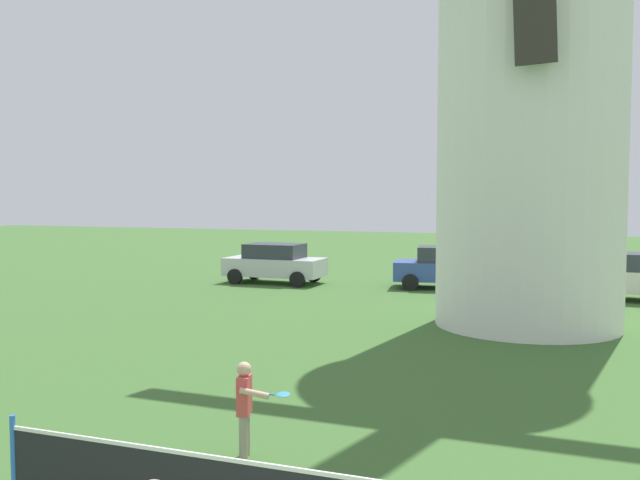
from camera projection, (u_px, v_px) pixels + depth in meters
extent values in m
cylinder|color=white|center=(531.00, 91.00, 17.43)|extent=(4.77, 4.77, 12.28)
cylinder|color=blue|center=(14.00, 466.00, 7.12)|extent=(0.06, 0.06, 1.10)
cube|color=white|center=(246.00, 462.00, 6.17)|extent=(5.43, 0.02, 0.04)
cylinder|color=#9E937F|center=(246.00, 434.00, 8.85)|extent=(0.11, 0.11, 0.57)
cylinder|color=#9E937F|center=(243.00, 437.00, 8.72)|extent=(0.11, 0.11, 0.57)
cube|color=#DB4C4C|center=(244.00, 395.00, 8.75)|extent=(0.21, 0.31, 0.51)
sphere|color=#DBB28E|center=(244.00, 369.00, 8.73)|extent=(0.19, 0.19, 0.19)
cylinder|color=#DBB28E|center=(247.00, 393.00, 8.93)|extent=(0.08, 0.08, 0.38)
cylinder|color=#DBB28E|center=(254.00, 393.00, 8.57)|extent=(0.40, 0.17, 0.15)
cylinder|color=#338CCC|center=(266.00, 394.00, 8.55)|extent=(0.22, 0.07, 0.04)
ellipsoid|color=#338CCC|center=(283.00, 394.00, 8.52)|extent=(0.23, 0.27, 0.03)
cube|color=silver|center=(275.00, 267.00, 26.53)|extent=(3.91, 1.75, 0.70)
cube|color=#2D333D|center=(275.00, 251.00, 26.49)|extent=(2.20, 1.52, 0.56)
cylinder|color=black|center=(314.00, 275.00, 26.88)|extent=(0.60, 0.19, 0.60)
cylinder|color=black|center=(297.00, 279.00, 25.30)|extent=(0.60, 0.19, 0.60)
cylinder|color=black|center=(254.00, 272.00, 27.81)|extent=(0.60, 0.19, 0.60)
cylinder|color=black|center=(235.00, 276.00, 26.23)|extent=(0.60, 0.19, 0.60)
cube|color=#334C99|center=(448.00, 271.00, 24.98)|extent=(4.17, 2.26, 0.70)
cube|color=#2D333D|center=(449.00, 254.00, 24.94)|extent=(2.41, 1.80, 0.56)
cylinder|color=black|center=(485.00, 279.00, 25.56)|extent=(0.62, 0.27, 0.60)
cylinder|color=black|center=(486.00, 284.00, 23.90)|extent=(0.62, 0.27, 0.60)
cylinder|color=black|center=(413.00, 277.00, 26.10)|extent=(0.62, 0.27, 0.60)
cylinder|color=black|center=(410.00, 282.00, 24.44)|extent=(0.62, 0.27, 0.60)
cube|color=silver|center=(623.00, 280.00, 22.19)|extent=(4.02, 1.77, 0.70)
cube|color=#2D333D|center=(624.00, 261.00, 22.15)|extent=(2.26, 1.54, 0.56)
cylinder|color=black|center=(579.00, 286.00, 23.49)|extent=(0.60, 0.19, 0.60)
cylinder|color=black|center=(579.00, 292.00, 21.90)|extent=(0.60, 0.19, 0.60)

